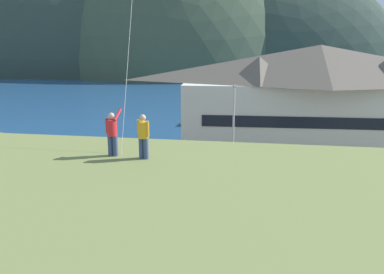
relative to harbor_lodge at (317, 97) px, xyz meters
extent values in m
plane|color=#66604C|center=(-11.63, -20.09, -5.88)|extent=(600.00, 600.00, 0.00)
cube|color=slate|center=(-11.63, -15.09, -5.83)|extent=(40.00, 20.00, 0.10)
cube|color=navy|center=(-11.63, 39.91, -5.86)|extent=(360.00, 84.00, 0.03)
ellipsoid|color=#2D3D33|center=(-65.71, 97.62, -5.88)|extent=(136.53, 66.87, 81.75)
ellipsoid|color=#2D3D33|center=(-48.00, 90.66, -5.88)|extent=(126.12, 45.67, 63.02)
ellipsoid|color=#3D4C38|center=(-32.60, 94.73, -5.88)|extent=(84.62, 70.78, 87.32)
ellipsoid|color=#2D3D33|center=(-8.05, 99.46, -5.88)|extent=(98.51, 61.05, 73.37)
cube|color=beige|center=(0.00, 0.06, -2.17)|extent=(27.46, 9.58, 7.41)
cube|color=black|center=(0.20, -4.12, -1.80)|extent=(23.00, 1.19, 1.10)
pyramid|color=#60564C|center=(0.00, 0.06, 3.39)|extent=(29.12, 10.49, 3.73)
pyramid|color=#60564C|center=(-6.02, -1.68, 2.85)|extent=(4.77, 4.77, 2.61)
cube|color=#70604C|center=(-9.95, 12.60, -5.53)|extent=(3.20, 14.80, 0.70)
cube|color=#23564C|center=(-13.40, 12.39, -5.43)|extent=(2.46, 7.04, 0.90)
cube|color=#33665B|center=(-13.40, 12.39, -4.90)|extent=(2.38, 6.83, 0.16)
cube|color=silver|center=(-13.42, 11.86, -4.27)|extent=(1.63, 2.14, 1.10)
cube|color=navy|center=(-6.40, 12.38, -5.43)|extent=(2.68, 7.58, 0.90)
cube|color=navy|center=(-6.40, 12.38, -4.90)|extent=(2.60, 7.35, 0.16)
cube|color=silver|center=(-6.42, 11.82, -4.27)|extent=(1.76, 2.31, 1.10)
cube|color=slate|center=(0.36, -14.65, -5.06)|extent=(4.34, 2.16, 0.80)
cube|color=#5B5B5F|center=(0.21, -14.64, -4.31)|extent=(2.23, 1.78, 0.70)
cube|color=black|center=(0.21, -14.64, -4.34)|extent=(2.27, 1.81, 0.32)
cylinder|color=black|center=(1.64, -15.69, -5.46)|extent=(0.66, 0.27, 0.64)
cylinder|color=black|center=(1.80, -13.86, -5.46)|extent=(0.66, 0.27, 0.64)
cylinder|color=black|center=(-1.07, -15.45, -5.46)|extent=(0.66, 0.27, 0.64)
cylinder|color=black|center=(-0.92, -13.62, -5.46)|extent=(0.66, 0.27, 0.64)
cube|color=navy|center=(-17.98, -18.67, -5.06)|extent=(4.21, 1.83, 0.80)
cube|color=navy|center=(-18.13, -18.67, -4.31)|extent=(2.11, 1.61, 0.70)
cube|color=black|center=(-18.13, -18.67, -4.34)|extent=(2.15, 1.65, 0.32)
cylinder|color=black|center=(-16.62, -19.60, -5.46)|extent=(0.64, 0.22, 0.64)
cylinder|color=black|center=(-16.61, -17.76, -5.46)|extent=(0.64, 0.22, 0.64)
cylinder|color=black|center=(-19.35, -19.58, -5.46)|extent=(0.64, 0.22, 0.64)
cylinder|color=black|center=(-19.34, -17.75, -5.46)|extent=(0.64, 0.22, 0.64)
cube|color=black|center=(-12.98, -20.00, -5.06)|extent=(4.26, 1.94, 0.80)
cube|color=black|center=(-12.83, -20.01, -4.31)|extent=(2.15, 1.67, 0.70)
cube|color=black|center=(-12.83, -20.01, -4.34)|extent=(2.20, 1.70, 0.32)
cylinder|color=black|center=(-14.32, -19.04, -5.46)|extent=(0.65, 0.24, 0.64)
cylinder|color=black|center=(-14.38, -20.88, -5.46)|extent=(0.65, 0.24, 0.64)
cylinder|color=black|center=(-11.59, -19.13, -5.46)|extent=(0.65, 0.24, 0.64)
cylinder|color=black|center=(-11.65, -20.97, -5.46)|extent=(0.65, 0.24, 0.64)
cube|color=slate|center=(-6.44, -20.63, -5.06)|extent=(4.33, 2.13, 0.80)
cube|color=#5B5B5F|center=(-6.59, -20.62, -4.31)|extent=(2.22, 1.76, 0.70)
cube|color=black|center=(-6.59, -20.62, -4.34)|extent=(2.26, 1.80, 0.32)
cylinder|color=black|center=(-5.15, -21.65, -5.46)|extent=(0.66, 0.27, 0.64)
cylinder|color=black|center=(-5.01, -19.82, -5.46)|extent=(0.66, 0.27, 0.64)
cylinder|color=black|center=(-7.87, -21.44, -5.46)|extent=(0.66, 0.27, 0.64)
cylinder|color=black|center=(-7.73, -19.61, -5.46)|extent=(0.66, 0.27, 0.64)
cube|color=red|center=(-13.42, -13.97, -5.06)|extent=(4.25, 1.92, 0.80)
cube|color=#B11A15|center=(-13.27, -13.97, -4.31)|extent=(2.15, 1.66, 0.70)
cube|color=black|center=(-13.27, -13.97, -4.34)|extent=(2.19, 1.69, 0.32)
cylinder|color=black|center=(-14.82, -13.09, -5.46)|extent=(0.65, 0.24, 0.64)
cylinder|color=black|center=(-14.76, -14.93, -5.46)|extent=(0.65, 0.24, 0.64)
cylinder|color=black|center=(-12.09, -13.01, -5.46)|extent=(0.65, 0.24, 0.64)
cylinder|color=black|center=(-12.03, -14.85, -5.46)|extent=(0.65, 0.24, 0.64)
cylinder|color=black|center=(-0.18, -21.40, -5.46)|extent=(0.65, 0.25, 0.64)
cylinder|color=black|center=(-0.09, -19.57, -5.46)|extent=(0.65, 0.25, 0.64)
cylinder|color=#ADADB2|center=(-8.02, -9.59, -1.78)|extent=(0.16, 0.16, 7.98)
cube|color=#4C4C51|center=(-8.02, -9.24, 2.11)|extent=(0.24, 0.70, 0.20)
cylinder|color=#384770|center=(-12.03, -27.48, 1.86)|extent=(0.20, 0.20, 0.82)
cylinder|color=#384770|center=(-11.82, -27.52, 1.86)|extent=(0.20, 0.20, 0.82)
cylinder|color=red|center=(-11.93, -27.50, 2.59)|extent=(0.40, 0.40, 0.64)
sphere|color=tan|center=(-11.93, -27.50, 3.07)|extent=(0.24, 0.24, 0.24)
cylinder|color=red|center=(-11.71, -27.36, 3.09)|extent=(0.21, 0.57, 0.43)
cylinder|color=red|center=(-12.14, -27.46, 2.66)|extent=(0.11, 0.11, 0.60)
cylinder|color=#384770|center=(-10.72, -27.63, 1.86)|extent=(0.20, 0.20, 0.82)
cylinder|color=#384770|center=(-10.51, -27.72, 1.86)|extent=(0.20, 0.20, 0.82)
cylinder|color=gold|center=(-10.61, -27.67, 2.59)|extent=(0.40, 0.40, 0.64)
sphere|color=tan|center=(-10.61, -27.67, 3.07)|extent=(0.24, 0.24, 0.24)
cylinder|color=gold|center=(-10.82, -27.59, 2.66)|extent=(0.11, 0.11, 0.60)
cylinder|color=gold|center=(-10.41, -27.76, 2.66)|extent=(0.11, 0.11, 0.60)
camera|label=1|loc=(-6.48, -42.18, 6.08)|focal=37.52mm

